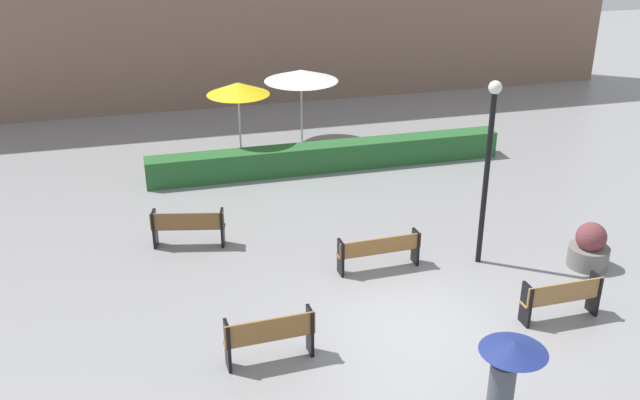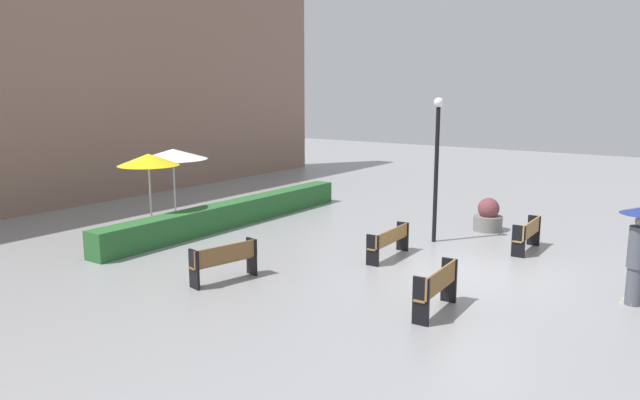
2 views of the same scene
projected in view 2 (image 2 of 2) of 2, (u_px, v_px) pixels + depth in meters
ground_plane at (474, 274)px, 14.48m from camera, size 60.00×60.00×0.00m
bench_near_left at (438, 286)px, 11.87m from camera, size 1.63×0.41×0.94m
bench_near_right at (528, 233)px, 16.43m from camera, size 1.62×0.38×0.86m
bench_far_left at (225, 259)px, 13.83m from camera, size 1.71×0.71×0.89m
bench_mid_center at (390, 240)px, 15.78m from camera, size 1.88×0.41×0.80m
pedestrian_with_umbrella at (640, 242)px, 12.22m from camera, size 0.96×0.96×2.07m
planter_pot at (488, 217)px, 18.84m from camera, size 0.89×0.89×1.04m
lamp_post at (437, 155)px, 17.10m from camera, size 0.28×0.28×4.15m
patio_umbrella_yellow at (148, 160)px, 17.96m from camera, size 1.83×1.83×2.48m
patio_umbrella_white at (173, 154)px, 20.57m from camera, size 2.34×2.34×2.37m
hedge_strip at (233, 213)px, 19.61m from camera, size 10.48×0.70×0.78m
building_facade at (71, 77)px, 22.63m from camera, size 28.00×1.20×9.63m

